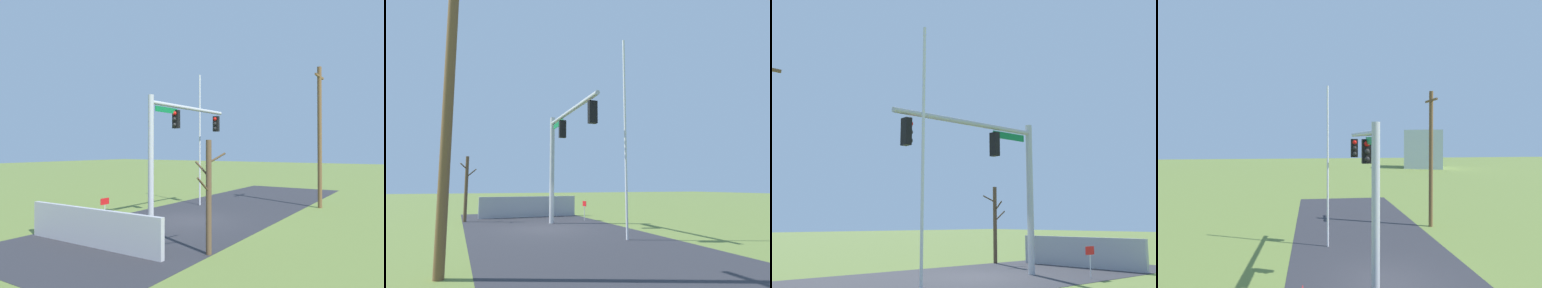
% 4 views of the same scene
% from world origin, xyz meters
% --- Properties ---
extents(ground_plane, '(160.00, 160.00, 0.00)m').
position_xyz_m(ground_plane, '(0.00, 0.00, 0.00)').
color(ground_plane, olive).
extents(road_surface, '(28.00, 8.00, 0.01)m').
position_xyz_m(road_surface, '(-4.00, 0.00, 0.01)').
color(road_surface, '#2D2D33').
rests_on(road_surface, ground_plane).
extents(sidewalk_corner, '(6.00, 6.00, 0.01)m').
position_xyz_m(sidewalk_corner, '(3.12, -0.85, 0.00)').
color(sidewalk_corner, '#B7B5AD').
rests_on(sidewalk_corner, ground_plane).
extents(retaining_fence, '(0.20, 6.79, 1.44)m').
position_xyz_m(retaining_fence, '(6.22, -0.41, 0.72)').
color(retaining_fence, '#A8A8AD').
rests_on(retaining_fence, ground_plane).
extents(signal_mast, '(6.99, 0.45, 6.31)m').
position_xyz_m(signal_mast, '(0.23, -0.82, 4.43)').
color(signal_mast, '#B2B5BA').
rests_on(signal_mast, ground_plane).
extents(flagpole, '(0.10, 0.10, 8.54)m').
position_xyz_m(flagpole, '(-4.47, -2.11, 4.27)').
color(flagpole, silver).
rests_on(flagpole, ground_plane).
extents(utility_pole, '(1.90, 0.26, 8.83)m').
position_xyz_m(utility_pole, '(-7.60, 4.77, 4.58)').
color(utility_pole, brown).
rests_on(utility_pole, ground_plane).
extents(bare_tree, '(1.27, 1.02, 4.01)m').
position_xyz_m(bare_tree, '(4.74, 3.86, 2.06)').
color(bare_tree, brown).
rests_on(bare_tree, ground_plane).
extents(open_sign, '(0.56, 0.04, 1.22)m').
position_xyz_m(open_sign, '(2.82, -3.23, 0.91)').
color(open_sign, silver).
rests_on(open_sign, ground_plane).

